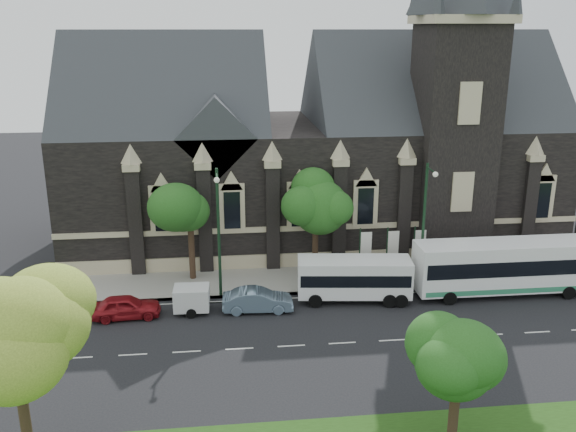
{
  "coord_description": "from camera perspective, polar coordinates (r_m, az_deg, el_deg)",
  "views": [
    {
      "loc": [
        -3.73,
        -31.53,
        17.66
      ],
      "look_at": [
        0.48,
        6.0,
        6.03
      ],
      "focal_mm": 38.31,
      "sensor_mm": 36.0,
      "label": 1
    }
  ],
  "objects": [
    {
      "name": "car_far_white",
      "position": [
        42.9,
        -22.04,
        -7.42
      ],
      "size": [
        5.35,
        2.46,
        1.52
      ],
      "primitive_type": "imported",
      "rotation": [
        0.0,
        0.0,
        1.64
      ],
      "color": "white",
      "rests_on": "ground"
    },
    {
      "name": "tree_park_east",
      "position": [
        27.59,
        15.83,
        -11.81
      ],
      "size": [
        3.4,
        3.4,
        6.28
      ],
      "color": "black",
      "rests_on": "ground"
    },
    {
      "name": "museum",
      "position": [
        51.95,
        3.53,
        6.56
      ],
      "size": [
        40.0,
        17.7,
        29.9
      ],
      "color": "black",
      "rests_on": "ground"
    },
    {
      "name": "street_lamp_mid",
      "position": [
        40.61,
        -6.47,
        -0.99
      ],
      "size": [
        0.36,
        1.88,
        9.0
      ],
      "color": "#15301C",
      "rests_on": "ground"
    },
    {
      "name": "tree_walk_right",
      "position": [
        44.41,
        2.83,
        1.63
      ],
      "size": [
        4.08,
        4.08,
        7.8
      ],
      "color": "black",
      "rests_on": "ground"
    },
    {
      "name": "box_trailer",
      "position": [
        40.3,
        -8.93,
        -7.54
      ],
      "size": [
        3.28,
        1.93,
        1.74
      ],
      "rotation": [
        0.0,
        0.0,
        -0.03
      ],
      "color": "silver",
      "rests_on": "ground"
    },
    {
      "name": "banner_flag_left",
      "position": [
        44.45,
        7.03,
        -3.12
      ],
      "size": [
        0.9,
        0.1,
        4.0
      ],
      "color": "#15301C",
      "rests_on": "ground"
    },
    {
      "name": "tree_walk_left",
      "position": [
        43.93,
        -8.86,
        1.16
      ],
      "size": [
        3.91,
        3.91,
        7.64
      ],
      "color": "black",
      "rests_on": "ground"
    },
    {
      "name": "ground",
      "position": [
        36.33,
        0.31,
        -11.97
      ],
      "size": [
        160.0,
        160.0,
        0.0
      ],
      "primitive_type": "plane",
      "color": "black",
      "rests_on": "ground"
    },
    {
      "name": "banner_flag_right",
      "position": [
        45.52,
        11.95,
        -2.88
      ],
      "size": [
        0.9,
        0.1,
        4.0
      ],
      "color": "#15301C",
      "rests_on": "ground"
    },
    {
      "name": "car_far_red",
      "position": [
        40.56,
        -14.84,
        -8.15
      ],
      "size": [
        4.45,
        2.02,
        1.48
      ],
      "primitive_type": "imported",
      "rotation": [
        0.0,
        0.0,
        1.63
      ],
      "color": "maroon",
      "rests_on": "ground"
    },
    {
      "name": "street_lamp_near",
      "position": [
        42.87,
        12.58,
        -0.33
      ],
      "size": [
        0.36,
        1.88,
        9.0
      ],
      "color": "#15301C",
      "rests_on": "ground"
    },
    {
      "name": "sedan",
      "position": [
        40.15,
        -2.83,
        -7.81
      ],
      "size": [
        4.62,
        1.8,
        1.5
      ],
      "primitive_type": "imported",
      "rotation": [
        0.0,
        0.0,
        1.52
      ],
      "color": "slate",
      "rests_on": "ground"
    },
    {
      "name": "tree_park_near",
      "position": [
        26.63,
        -23.63,
        -9.41
      ],
      "size": [
        4.42,
        4.42,
        8.56
      ],
      "color": "black",
      "rests_on": "ground"
    },
    {
      "name": "shuttle_bus",
      "position": [
        41.52,
        6.18,
        -5.62
      ],
      "size": [
        7.75,
        3.37,
        2.91
      ],
      "rotation": [
        0.0,
        0.0,
        -0.11
      ],
      "color": "white",
      "rests_on": "ground"
    },
    {
      "name": "banner_flag_center",
      "position": [
        44.95,
        9.52,
        -3.0
      ],
      "size": [
        0.9,
        0.1,
        4.0
      ],
      "color": "#15301C",
      "rests_on": "ground"
    },
    {
      "name": "tour_coach",
      "position": [
        44.74,
        19.76,
        -4.38
      ],
      "size": [
        12.85,
        2.98,
        3.75
      ],
      "rotation": [
        0.0,
        0.0,
        -0.0
      ],
      "color": "white",
      "rests_on": "ground"
    },
    {
      "name": "sidewalk",
      "position": [
        44.79,
        -1.12,
        -6.0
      ],
      "size": [
        80.0,
        5.0,
        0.15
      ],
      "primitive_type": "cube",
      "color": "#9C968E",
      "rests_on": "ground"
    }
  ]
}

